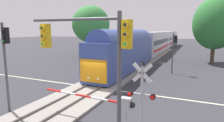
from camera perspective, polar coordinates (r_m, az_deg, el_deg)
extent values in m
plane|color=#333338|center=(18.47, -4.85, -7.85)|extent=(220.00, 220.00, 0.00)
cube|color=beige|center=(18.47, -4.85, -7.84)|extent=(44.00, 0.20, 0.01)
cube|color=gray|center=(18.45, -4.86, -7.58)|extent=(4.40, 80.00, 0.18)
cube|color=#56514C|center=(18.74, -6.80, -6.83)|extent=(0.10, 80.00, 0.14)
cube|color=#56514C|center=(18.08, -2.85, -7.38)|extent=(0.10, 80.00, 0.14)
cube|color=#384C93|center=(25.43, 4.06, 2.11)|extent=(3.00, 17.39, 3.90)
cube|color=orange|center=(17.68, -5.60, -2.99)|extent=(2.76, 0.08, 2.15)
cylinder|color=#384C93|center=(25.26, 4.11, 6.24)|extent=(2.76, 15.65, 2.76)
sphere|color=#F4F2CC|center=(18.07, -6.97, -4.97)|extent=(0.24, 0.24, 0.24)
sphere|color=#F4F2CC|center=(17.60, -4.15, -5.32)|extent=(0.24, 0.24, 0.24)
cube|color=silver|center=(44.32, 12.76, 5.41)|extent=(3.00, 20.13, 4.60)
cube|color=black|center=(44.04, 14.71, 5.70)|extent=(0.04, 18.12, 0.90)
cube|color=red|center=(44.14, 14.64, 3.83)|extent=(0.04, 18.52, 0.36)
cube|color=silver|center=(65.06, 16.39, 6.42)|extent=(3.00, 20.13, 4.60)
cube|color=black|center=(64.86, 17.73, 6.62)|extent=(0.04, 18.12, 0.90)
cube|color=red|center=(64.93, 17.68, 5.34)|extent=(0.04, 18.52, 0.36)
cylinder|color=#B7B7BC|center=(11.08, 4.06, -16.86)|extent=(0.14, 0.14, 1.10)
cube|color=#B7B7BC|center=(10.72, 4.11, -12.53)|extent=(0.56, 0.40, 0.70)
sphere|color=black|center=(10.62, 5.94, -12.78)|extent=(0.36, 0.36, 0.36)
cylinder|color=red|center=(10.89, 1.38, -12.07)|extent=(1.08, 0.12, 0.15)
cylinder|color=white|center=(11.31, -3.78, -11.11)|extent=(1.08, 0.12, 0.15)
cylinder|color=red|center=(11.82, -8.50, -10.15)|extent=(1.08, 0.12, 0.15)
cylinder|color=white|center=(12.39, -12.79, -9.22)|extent=(1.08, 0.12, 0.15)
cylinder|color=red|center=(13.03, -16.65, -8.33)|extent=(1.08, 0.12, 0.15)
sphere|color=red|center=(13.38, -18.44, -7.90)|extent=(0.14, 0.14, 0.14)
cylinder|color=#B2B2B7|center=(9.67, 8.73, -12.33)|extent=(0.14, 0.14, 3.77)
cube|color=white|center=(9.21, 8.93, -3.47)|extent=(0.98, 0.05, 0.98)
cube|color=white|center=(9.21, 8.93, -3.47)|extent=(0.98, 0.05, 0.98)
cube|color=#B2B2B7|center=(9.52, 8.80, -9.80)|extent=(1.10, 0.08, 0.08)
cylinder|color=black|center=(9.57, 5.42, -9.61)|extent=(0.26, 0.18, 0.26)
cylinder|color=black|center=(9.31, 11.96, -10.34)|extent=(0.26, 0.18, 0.26)
sphere|color=red|center=(9.49, 5.22, -9.80)|extent=(0.20, 0.20, 0.20)
sphere|color=red|center=(9.22, 11.83, -10.54)|extent=(0.20, 0.20, 0.20)
cone|color=black|center=(9.13, 9.04, -0.56)|extent=(0.28, 0.28, 0.22)
cylinder|color=#4C4C51|center=(7.26, 2.11, -9.98)|extent=(0.16, 0.16, 6.07)
cube|color=gold|center=(6.76, 4.45, 7.89)|extent=(0.34, 0.26, 1.00)
sphere|color=#262626|center=(6.62, 4.05, 10.63)|extent=(0.20, 0.20, 0.20)
cylinder|color=gold|center=(6.59, 3.96, 10.64)|extent=(0.24, 0.10, 0.24)
sphere|color=#262626|center=(6.62, 4.02, 7.87)|extent=(0.20, 0.20, 0.20)
cylinder|color=gold|center=(6.59, 3.93, 7.86)|extent=(0.24, 0.10, 0.24)
sphere|color=green|center=(6.64, 3.99, 5.10)|extent=(0.20, 0.20, 0.20)
cylinder|color=gold|center=(6.61, 3.90, 5.09)|extent=(0.24, 0.10, 0.24)
cylinder|color=#4C4C51|center=(7.81, -11.60, 11.95)|extent=(3.94, 0.12, 0.12)
cube|color=gold|center=(8.67, -18.96, 7.06)|extent=(0.34, 0.26, 1.00)
sphere|color=#262626|center=(8.56, -19.76, 9.14)|extent=(0.20, 0.20, 0.20)
cylinder|color=gold|center=(8.54, -19.90, 9.13)|extent=(0.24, 0.10, 0.24)
sphere|color=#262626|center=(8.56, -19.65, 7.00)|extent=(0.20, 0.20, 0.20)
cylinder|color=gold|center=(8.54, -19.78, 6.99)|extent=(0.24, 0.10, 0.24)
sphere|color=green|center=(8.58, -19.53, 4.86)|extent=(0.20, 0.20, 0.20)
cylinder|color=gold|center=(8.56, -19.67, 4.85)|extent=(0.24, 0.10, 0.24)
cylinder|color=#4C4C51|center=(14.16, -28.91, -2.04)|extent=(0.16, 0.16, 5.87)
cube|color=black|center=(13.72, -28.90, 6.62)|extent=(0.34, 0.26, 1.00)
sphere|color=#262626|center=(13.63, -29.51, 7.91)|extent=(0.20, 0.20, 0.20)
cylinder|color=black|center=(13.61, -29.61, 7.90)|extent=(0.24, 0.10, 0.24)
sphere|color=#262626|center=(13.63, -29.40, 6.57)|extent=(0.20, 0.20, 0.20)
cylinder|color=black|center=(13.61, -29.50, 6.56)|extent=(0.24, 0.10, 0.24)
sphere|color=green|center=(13.64, -29.29, 5.23)|extent=(0.20, 0.20, 0.20)
cylinder|color=black|center=(13.63, -29.39, 5.22)|extent=(0.24, 0.10, 0.24)
cylinder|color=#4C4C51|center=(24.80, 17.50, 2.09)|extent=(0.16, 0.16, 5.03)
cube|color=black|center=(24.63, 18.34, 6.01)|extent=(0.34, 0.26, 1.00)
sphere|color=#262626|center=(24.46, 18.34, 6.74)|extent=(0.20, 0.20, 0.20)
cylinder|color=black|center=(24.43, 18.34, 6.74)|extent=(0.24, 0.10, 0.24)
sphere|color=#262626|center=(24.48, 18.31, 6.00)|extent=(0.20, 0.20, 0.20)
cylinder|color=black|center=(24.45, 18.30, 5.99)|extent=(0.24, 0.10, 0.24)
sphere|color=green|center=(24.50, 18.27, 5.25)|extent=(0.20, 0.20, 0.20)
cylinder|color=black|center=(24.47, 18.26, 5.25)|extent=(0.24, 0.10, 0.24)
cylinder|color=#4C3828|center=(35.32, 27.58, 2.07)|extent=(0.59, 0.59, 3.29)
ellipsoid|color=#2D7533|center=(35.13, 28.16, 9.74)|extent=(6.75, 6.75, 8.22)
cylinder|color=#4C3828|center=(44.76, -7.28, 5.08)|extent=(0.50, 0.50, 4.42)
ellipsoid|color=#236628|center=(44.68, -7.41, 11.17)|extent=(4.80, 4.80, 6.78)
cylinder|color=brown|center=(37.08, -6.14, 3.80)|extent=(0.54, 0.54, 3.85)
ellipsoid|color=#38843D|center=(36.92, -6.26, 10.77)|extent=(7.03, 7.03, 6.87)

